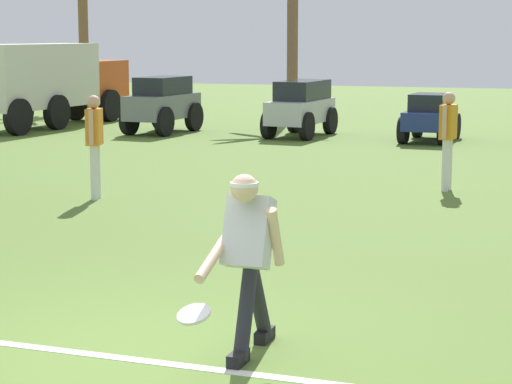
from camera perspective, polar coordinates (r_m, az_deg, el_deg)
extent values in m
plane|color=#56742D|center=(7.78, -8.80, -9.50)|extent=(80.00, 80.00, 0.00)
cube|color=white|center=(7.86, -8.46, -9.26)|extent=(19.11, 0.64, 0.01)
cylinder|color=#23232D|center=(7.64, -0.61, -6.92)|extent=(0.12, 0.36, 0.72)
cube|color=black|center=(7.59, -1.02, -9.49)|extent=(0.10, 0.26, 0.10)
cylinder|color=#23232D|center=(7.92, 0.15, -6.34)|extent=(0.12, 0.44, 0.69)
cube|color=black|center=(8.14, 0.50, -8.18)|extent=(0.10, 0.26, 0.10)
cube|color=silver|center=(7.56, -0.44, -2.30)|extent=(0.34, 0.37, 0.58)
sphere|color=beige|center=(7.41, -0.68, 0.22)|extent=(0.21, 0.21, 0.21)
cylinder|color=white|center=(7.41, -0.68, 0.45)|extent=(0.22, 0.22, 0.03)
cylinder|color=beige|center=(7.40, -2.49, -3.78)|extent=(0.09, 0.57, 0.27)
cylinder|color=beige|center=(7.55, 1.12, -2.58)|extent=(0.08, 0.28, 0.49)
cylinder|color=white|center=(7.20, -3.57, -6.98)|extent=(0.30, 0.30, 0.11)
cylinder|color=silver|center=(15.04, -9.24, 1.08)|extent=(0.13, 0.13, 0.82)
cylinder|color=silver|center=(15.21, -9.09, 1.18)|extent=(0.13, 0.13, 0.82)
cube|color=orange|center=(15.05, -9.23, 3.70)|extent=(0.28, 0.38, 0.54)
cylinder|color=tan|center=(14.84, -9.41, 3.66)|extent=(0.09, 0.09, 0.52)
cylinder|color=tan|center=(15.25, -9.06, 3.81)|extent=(0.09, 0.09, 0.52)
sphere|color=tan|center=(15.02, -9.27, 5.10)|extent=(0.25, 0.25, 0.20)
cylinder|color=silver|center=(15.95, 10.77, 1.49)|extent=(0.12, 0.12, 0.82)
cylinder|color=silver|center=(16.13, 10.95, 1.57)|extent=(0.12, 0.12, 0.82)
cube|color=orange|center=(15.97, 10.93, 3.95)|extent=(0.25, 0.37, 0.54)
cylinder|color=tan|center=(15.77, 10.72, 3.93)|extent=(0.08, 0.08, 0.52)
cylinder|color=tan|center=(16.17, 11.14, 4.04)|extent=(0.08, 0.08, 0.52)
sphere|color=tan|center=(15.94, 10.97, 5.28)|extent=(0.23, 0.23, 0.20)
cube|color=slate|center=(25.14, -5.38, 4.89)|extent=(1.20, 2.43, 0.60)
cube|color=#1E232B|center=(25.15, -5.34, 6.08)|extent=(1.00, 1.62, 0.44)
cylinder|color=black|center=(26.07, -5.47, 4.38)|extent=(0.25, 0.73, 0.72)
cylinder|color=black|center=(25.61, -3.56, 4.32)|extent=(0.25, 0.73, 0.72)
cylinder|color=black|center=(24.74, -7.25, 4.09)|extent=(0.25, 0.73, 0.72)
cylinder|color=black|center=(24.24, -5.26, 4.03)|extent=(0.25, 0.73, 0.72)
cube|color=#B7BABF|center=(24.20, 2.55, 4.63)|extent=(1.15, 2.47, 0.55)
cube|color=#1E232B|center=(24.30, 2.68, 5.84)|extent=(0.99, 1.86, 0.46)
cylinder|color=black|center=(25.17, 2.20, 4.18)|extent=(0.23, 0.67, 0.66)
cylinder|color=black|center=(24.84, 4.27, 4.09)|extent=(0.23, 0.67, 0.66)
cylinder|color=black|center=(23.62, 0.73, 3.86)|extent=(0.23, 0.67, 0.66)
cylinder|color=black|center=(23.27, 2.92, 3.77)|extent=(0.23, 0.67, 0.66)
cube|color=navy|center=(23.43, 9.92, 4.13)|extent=(0.99, 2.24, 0.42)
cube|color=#1E232B|center=(23.31, 9.90, 5.09)|extent=(0.84, 1.13, 0.38)
cylinder|color=black|center=(24.29, 9.22, 3.82)|extent=(0.20, 0.61, 0.60)
cylinder|color=black|center=(24.12, 11.31, 3.72)|extent=(0.20, 0.61, 0.60)
cylinder|color=black|center=(22.79, 8.42, 3.50)|extent=(0.20, 0.61, 0.60)
cylinder|color=black|center=(22.61, 10.64, 3.40)|extent=(0.20, 0.61, 0.60)
cube|color=#CC4C19|center=(29.16, -9.01, 6.30)|extent=(1.18, 1.78, 1.15)
cube|color=silver|center=(26.69, -12.40, 6.50)|extent=(1.47, 4.28, 1.65)
cylinder|color=black|center=(29.22, -10.29, 4.95)|extent=(0.31, 0.92, 0.90)
cylinder|color=black|center=(28.61, -8.36, 4.91)|extent=(0.31, 0.92, 0.90)
cylinder|color=black|center=(27.08, -13.33, 4.54)|extent=(0.31, 0.92, 0.90)
cylinder|color=black|center=(26.42, -11.31, 4.50)|extent=(0.31, 0.92, 0.90)
cylinder|color=black|center=(25.08, -13.44, 4.19)|extent=(0.31, 0.92, 0.90)
cylinder|color=brown|center=(34.15, -9.84, 9.37)|extent=(0.33, 0.33, 5.47)
cylinder|color=brown|center=(30.01, 2.11, 10.64)|extent=(0.33, 0.33, 6.60)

